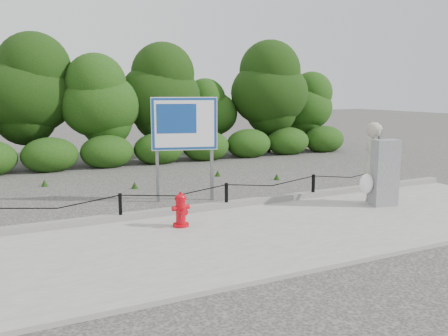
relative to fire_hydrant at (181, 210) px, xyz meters
name	(u,v)px	position (x,y,z in m)	size (l,w,h in m)	color
ground	(226,211)	(1.50, 0.93, -0.42)	(90.00, 90.00, 0.00)	#2D2B28
sidewalk	(272,232)	(1.50, -1.07, -0.38)	(14.00, 4.00, 0.08)	gray
curb	(225,205)	(1.50, 0.98, -0.27)	(14.00, 0.22, 0.14)	slate
chain_barrier	(226,192)	(1.50, 0.93, 0.04)	(10.06, 0.06, 0.60)	black
treeline	(135,96)	(1.93, 9.86, 2.16)	(20.09, 3.88, 4.85)	black
fire_hydrant	(181,210)	(0.00, 0.00, 0.00)	(0.37, 0.39, 0.71)	#B90611
pedestrian	(373,165)	(4.88, -0.24, 0.62)	(0.85, 0.82, 1.98)	#A7A28F
utility_cabinet	(385,173)	(4.99, -0.51, 0.46)	(0.66, 0.49, 1.75)	#939396
advertising_sign	(184,129)	(1.02, 2.31, 1.45)	(1.60, 0.55, 2.64)	slate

